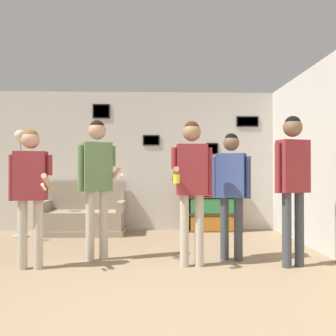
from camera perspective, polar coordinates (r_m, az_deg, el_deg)
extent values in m
plane|color=#937A5B|center=(3.08, -8.32, -22.23)|extent=(20.00, 20.00, 0.00)
cube|color=beige|center=(7.36, -4.26, 1.08)|extent=(7.65, 0.06, 2.70)
cube|color=black|center=(7.48, -10.13, 8.51)|extent=(0.33, 0.02, 0.28)
cube|color=gray|center=(7.47, -10.14, 8.52)|extent=(0.29, 0.01, 0.23)
cube|color=black|center=(7.58, 12.02, 6.94)|extent=(0.44, 0.02, 0.21)
cube|color=beige|center=(7.58, 12.03, 6.95)|extent=(0.39, 0.01, 0.16)
cube|color=black|center=(7.40, 6.76, 2.93)|extent=(0.23, 0.02, 0.22)
cube|color=beige|center=(7.39, 6.77, 2.94)|extent=(0.19, 0.01, 0.18)
cube|color=black|center=(7.33, -2.57, 4.25)|extent=(0.33, 0.02, 0.20)
cube|color=gray|center=(7.33, -2.57, 4.25)|extent=(0.28, 0.01, 0.16)
cube|color=beige|center=(5.59, 22.87, 1.64)|extent=(0.06, 6.87, 2.70)
cube|color=gray|center=(7.09, -12.89, -9.38)|extent=(1.53, 0.80, 0.10)
cube|color=gray|center=(7.06, -12.89, -7.70)|extent=(1.47, 0.74, 0.32)
cube|color=gray|center=(7.35, -12.38, -4.06)|extent=(1.47, 0.14, 0.54)
cube|color=gray|center=(7.21, -18.42, -5.54)|extent=(0.12, 0.74, 0.18)
cube|color=gray|center=(6.94, -7.13, -5.76)|extent=(0.12, 0.74, 0.18)
cube|color=brown|center=(7.18, 2.70, -5.75)|extent=(0.02, 0.30, 0.98)
cube|color=brown|center=(7.33, 11.03, -5.62)|extent=(0.02, 0.30, 0.98)
cube|color=brown|center=(7.38, 6.74, -5.60)|extent=(1.08, 0.01, 0.98)
cube|color=brown|center=(7.30, 6.92, -9.45)|extent=(1.04, 0.30, 0.02)
cube|color=brown|center=(7.21, 6.91, -1.91)|extent=(1.04, 0.30, 0.02)
cube|color=brown|center=(7.25, 6.91, -6.99)|extent=(1.04, 0.30, 0.02)
cube|color=brown|center=(7.22, 6.91, -4.41)|extent=(1.04, 0.30, 0.02)
cube|color=#B77023|center=(7.26, 6.93, -8.30)|extent=(0.89, 0.26, 0.27)
cube|color=#338447|center=(7.23, 6.92, -5.73)|extent=(0.89, 0.26, 0.27)
cube|color=red|center=(7.21, 6.92, -3.14)|extent=(0.89, 0.26, 0.27)
cylinder|color=#ADA89E|center=(7.09, -21.61, -9.65)|extent=(0.28, 0.28, 0.03)
cylinder|color=#ADA89E|center=(7.01, -21.59, -2.86)|extent=(0.03, 0.03, 1.65)
sphere|color=beige|center=(7.03, -21.56, 4.62)|extent=(0.20, 0.20, 0.20)
cylinder|color=#B7AD99|center=(4.75, -21.30, -9.44)|extent=(0.11, 0.11, 0.81)
cylinder|color=#B7AD99|center=(4.70, -19.17, -9.53)|extent=(0.11, 0.11, 0.81)
cube|color=maroon|center=(4.67, -20.21, -1.11)|extent=(0.37, 0.22, 0.57)
sphere|color=tan|center=(4.68, -20.20, 4.07)|extent=(0.21, 0.21, 0.21)
sphere|color=brown|center=(4.69, -20.19, 4.51)|extent=(0.18, 0.18, 0.18)
cylinder|color=maroon|center=(4.62, -17.63, 0.42)|extent=(0.07, 0.07, 0.24)
cylinder|color=tan|center=(4.49, -18.02, -1.89)|extent=(0.08, 0.30, 0.18)
cylinder|color=white|center=(4.36, -18.42, -2.75)|extent=(0.04, 0.14, 0.09)
cylinder|color=maroon|center=(4.73, -22.73, -1.38)|extent=(0.07, 0.07, 0.54)
cylinder|color=#B7AD99|center=(4.95, -11.80, -8.63)|extent=(0.11, 0.11, 0.89)
cylinder|color=#B7AD99|center=(4.99, -9.78, -8.55)|extent=(0.11, 0.11, 0.89)
cube|color=#5B7A4C|center=(4.92, -10.77, 0.19)|extent=(0.41, 0.33, 0.63)
sphere|color=tan|center=(4.95, -10.76, 5.60)|extent=(0.23, 0.23, 0.23)
sphere|color=black|center=(4.95, -10.76, 6.06)|extent=(0.20, 0.20, 0.20)
cylinder|color=#5B7A4C|center=(4.99, -8.38, 1.80)|extent=(0.07, 0.07, 0.27)
cylinder|color=tan|center=(4.84, -7.85, -0.52)|extent=(0.19, 0.32, 0.19)
cylinder|color=white|center=(4.70, -7.29, -1.36)|extent=(0.09, 0.14, 0.09)
cylinder|color=#5B7A4C|center=(4.87, -13.21, -0.05)|extent=(0.07, 0.07, 0.59)
cylinder|color=#B7AD99|center=(4.56, 2.52, -9.51)|extent=(0.11, 0.11, 0.86)
cylinder|color=#B7AD99|center=(4.58, 4.78, -9.46)|extent=(0.11, 0.11, 0.86)
cube|color=maroon|center=(4.51, 3.65, -0.23)|extent=(0.37, 0.22, 0.61)
sphere|color=#997051|center=(4.54, 3.64, 5.48)|extent=(0.22, 0.22, 0.22)
sphere|color=#382314|center=(4.54, 3.64, 5.97)|extent=(0.19, 0.19, 0.19)
cylinder|color=maroon|center=(4.55, 6.33, -0.51)|extent=(0.07, 0.07, 0.57)
cylinder|color=maroon|center=(4.49, 0.93, 1.50)|extent=(0.07, 0.07, 0.26)
cylinder|color=#997051|center=(4.35, 1.11, -1.01)|extent=(0.08, 0.32, 0.19)
cylinder|color=yellow|center=(4.20, 1.30, -1.67)|extent=(0.08, 0.08, 0.10)
cylinder|color=#3D4247|center=(4.97, 8.61, -9.08)|extent=(0.11, 0.11, 0.80)
cylinder|color=#3D4247|center=(4.93, 10.67, -9.14)|extent=(0.11, 0.11, 0.80)
cube|color=#384C84|center=(4.90, 9.62, -1.14)|extent=(0.41, 0.33, 0.57)
sphere|color=brown|center=(4.91, 9.61, 3.80)|extent=(0.21, 0.21, 0.21)
sphere|color=black|center=(4.91, 9.61, 4.22)|extent=(0.18, 0.18, 0.18)
cylinder|color=#384C84|center=(4.85, 12.10, -1.41)|extent=(0.07, 0.07, 0.54)
cylinder|color=#384C84|center=(4.95, 7.19, -1.40)|extent=(0.07, 0.07, 0.54)
cylinder|color=#3D4247|center=(4.72, 17.64, -9.00)|extent=(0.11, 0.11, 0.89)
cylinder|color=#3D4247|center=(4.83, 19.38, -8.80)|extent=(0.11, 0.11, 0.89)
cube|color=maroon|center=(4.72, 18.49, 0.25)|extent=(0.40, 0.30, 0.63)
sphere|color=brown|center=(4.75, 18.47, 5.89)|extent=(0.23, 0.23, 0.23)
sphere|color=black|center=(4.76, 18.47, 6.37)|extent=(0.20, 0.20, 0.20)
cylinder|color=maroon|center=(4.86, 20.50, -0.02)|extent=(0.07, 0.07, 0.59)
cylinder|color=maroon|center=(4.60, 16.37, 0.00)|extent=(0.07, 0.07, 0.59)
cylinder|color=#3D6638|center=(6.64, -18.87, -9.74)|extent=(0.07, 0.07, 0.15)
cylinder|color=#3D6638|center=(6.62, -18.87, -8.80)|extent=(0.03, 0.03, 0.07)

